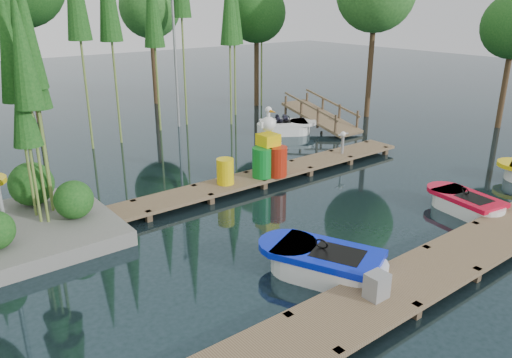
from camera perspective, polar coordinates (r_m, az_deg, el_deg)
ground_plane at (r=13.43m, az=-0.38°, el=-5.44°), size 90.00×90.00×0.00m
near_dock at (r=10.55m, az=15.06°, el=-12.40°), size 18.00×1.50×0.50m
far_dock at (r=15.74m, az=-3.04°, el=-0.64°), size 15.00×1.20×0.50m
lamp_rear at (r=23.61m, az=-9.35°, el=16.06°), size 0.30×0.30×7.25m
ramp at (r=23.56m, az=7.42°, el=7.10°), size 1.50×3.94×1.49m
boat_blue at (r=11.16m, az=7.87°, el=-9.62°), size 2.41×3.21×0.99m
boat_red at (r=15.42m, az=22.86°, el=-2.69°), size 1.43×2.54×0.81m
boat_white_far at (r=22.62m, az=3.28°, el=5.91°), size 2.92×2.45×1.27m
utility_cabinet at (r=10.07m, az=13.64°, el=-11.77°), size 0.42×0.35×0.51m
yellow_barrel at (r=15.50m, az=-3.54°, el=0.88°), size 0.54×0.54×0.81m
drum_cluster at (r=16.25m, az=1.61°, el=2.77°), size 1.30×1.20×2.25m
seagull_post at (r=18.81m, az=9.91°, el=4.57°), size 0.52×0.28×0.84m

